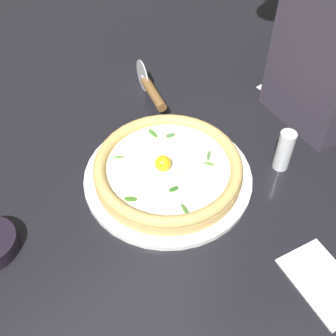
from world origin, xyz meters
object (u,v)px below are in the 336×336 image
at_px(table_knife, 310,116).
at_px(pepper_shaker, 284,151).
at_px(pizza_cutter, 151,89).
at_px(pizza, 168,168).
at_px(folded_napkin, 324,282).

relative_size(table_knife, pepper_shaker, 2.51).
xyz_separation_m(pizza_cutter, pepper_shaker, (-0.06, 0.33, 0.01)).
bearing_deg(pepper_shaker, pizza, -33.45).
distance_m(table_knife, folded_napkin, 0.42).
bearing_deg(pizza, pizza_cutter, -122.51).
distance_m(pizza, pepper_shaker, 0.23).
bearing_deg(pepper_shaker, pizza_cutter, -79.46).
height_order(pizza_cutter, pepper_shaker, pepper_shaker).
distance_m(table_knife, pepper_shaker, 0.18).
bearing_deg(pizza, folded_napkin, 96.58).
height_order(pizza_cutter, table_knife, pizza_cutter).
xyz_separation_m(folded_napkin, pepper_shaker, (-0.15, -0.21, 0.04)).
bearing_deg(folded_napkin, table_knife, -141.46).
xyz_separation_m(pizza_cutter, table_knife, (-0.23, 0.28, -0.03)).
bearing_deg(pizza_cutter, table_knife, 129.56).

